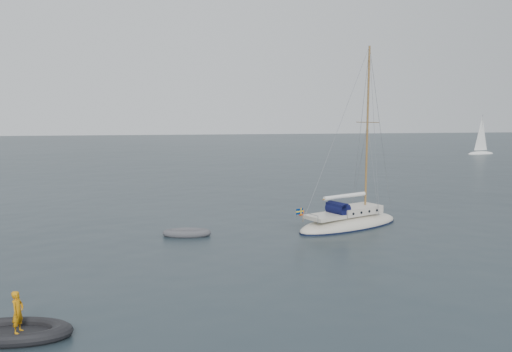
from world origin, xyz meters
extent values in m
plane|color=black|center=(0.00, 0.00, 0.00)|extent=(300.00, 300.00, 0.00)
ellipsoid|color=beige|center=(3.55, 1.95, 0.13)|extent=(8.03, 2.50, 1.34)
cube|color=beige|center=(4.17, 1.95, 1.05)|extent=(3.21, 1.70, 0.49)
cube|color=beige|center=(1.41, 1.95, 0.91)|extent=(2.14, 1.70, 0.22)
cylinder|color=#0A0D33|center=(2.52, 1.95, 1.30)|extent=(0.86, 1.47, 0.86)
cube|color=#0A0D33|center=(2.34, 1.95, 1.48)|extent=(0.40, 1.47, 0.36)
cylinder|color=brown|center=(4.98, 1.95, 6.16)|extent=(0.13, 0.13, 10.71)
cylinder|color=brown|center=(4.98, 1.95, 6.70)|extent=(0.04, 1.96, 0.04)
cylinder|color=brown|center=(3.10, 1.95, 2.01)|extent=(3.75, 0.09, 0.09)
cylinder|color=white|center=(3.10, 1.95, 2.05)|extent=(3.49, 0.25, 0.25)
cylinder|color=gray|center=(-0.02, 1.95, 1.29)|extent=(0.04, 1.96, 0.04)
torus|color=#F64000|center=(-0.07, 2.48, 1.29)|extent=(0.48, 0.09, 0.48)
cylinder|color=brown|center=(-0.33, 1.95, 1.21)|extent=(0.03, 0.03, 0.80)
cube|color=#001F5D|center=(-0.60, 1.95, 1.47)|extent=(0.54, 0.02, 0.34)
cube|color=yellow|center=(-0.60, 1.95, 1.47)|extent=(0.55, 0.03, 0.08)
cube|color=yellow|center=(-0.50, 1.95, 1.47)|extent=(0.08, 0.03, 0.36)
cylinder|color=black|center=(3.01, 2.80, 1.05)|extent=(0.16, 0.05, 0.16)
cylinder|color=black|center=(3.01, 1.09, 1.05)|extent=(0.16, 0.05, 0.16)
cylinder|color=black|center=(3.73, 2.80, 1.05)|extent=(0.16, 0.05, 0.16)
cylinder|color=black|center=(3.73, 1.09, 1.05)|extent=(0.16, 0.05, 0.16)
cylinder|color=black|center=(4.44, 2.80, 1.05)|extent=(0.16, 0.05, 0.16)
cylinder|color=black|center=(4.44, 1.09, 1.05)|extent=(0.16, 0.05, 0.16)
cylinder|color=black|center=(5.16, 2.80, 1.05)|extent=(0.16, 0.05, 0.16)
cylinder|color=black|center=(5.16, 1.09, 1.05)|extent=(0.16, 0.05, 0.16)
cube|color=#525257|center=(-6.86, 1.36, 0.12)|extent=(1.76, 0.73, 0.10)
cube|color=black|center=(-12.97, -11.44, 0.14)|extent=(2.41, 1.00, 0.12)
imported|color=orange|center=(-12.77, -11.44, 0.88)|extent=(0.39, 0.54, 1.39)
ellipsoid|color=white|center=(48.08, 53.68, 0.05)|extent=(5.69, 1.90, 0.95)
cylinder|color=gray|center=(48.08, 53.68, 3.79)|extent=(0.09, 0.09, 6.64)
cone|color=white|center=(48.03, 53.68, 3.79)|extent=(3.03, 3.03, 6.16)
camera|label=1|loc=(-7.90, -28.00, 7.23)|focal=35.00mm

